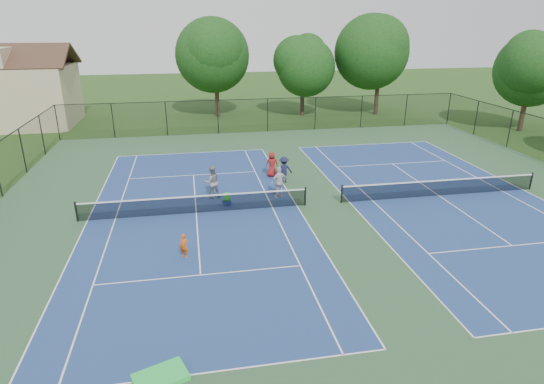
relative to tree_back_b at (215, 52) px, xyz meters
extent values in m
plane|color=#234716|center=(4.00, -26.00, -6.60)|extent=(140.00, 140.00, 0.00)
cube|color=#305631|center=(4.00, -26.00, -6.59)|extent=(36.00, 36.00, 0.01)
cube|color=navy|center=(-3.00, -26.00, -6.59)|extent=(10.97, 23.77, 0.00)
cube|color=white|center=(-3.00, -14.12, -6.58)|extent=(10.97, 0.06, 0.00)
cube|color=white|center=(-3.00, -37.89, -6.58)|extent=(10.97, 0.06, 0.00)
cube|color=white|center=(-8.48, -26.00, -6.58)|extent=(0.06, 23.77, 0.00)
cube|color=white|center=(2.49, -26.00, -6.58)|extent=(0.06, 23.77, 0.00)
cube|color=white|center=(-7.12, -26.00, -6.58)|extent=(0.06, 23.77, 0.00)
cube|color=white|center=(1.12, -26.00, -6.58)|extent=(0.06, 23.77, 0.00)
cube|color=white|center=(-3.00, -19.60, -6.58)|extent=(8.23, 0.06, 0.00)
cube|color=white|center=(-3.00, -32.40, -6.58)|extent=(8.23, 0.06, 0.00)
cube|color=white|center=(-3.00, -26.00, -6.58)|extent=(0.06, 12.80, 0.00)
cylinder|color=black|center=(-8.95, -26.00, -6.06)|extent=(0.10, 0.10, 1.07)
cylinder|color=black|center=(2.95, -26.00, -6.06)|extent=(0.10, 0.10, 1.07)
cube|color=black|center=(-3.00, -26.00, -6.13)|extent=(11.90, 0.01, 0.90)
cube|color=white|center=(-3.00, -26.00, -5.65)|extent=(11.90, 0.04, 0.07)
cube|color=navy|center=(11.00, -26.00, -6.59)|extent=(10.97, 23.77, 0.00)
cube|color=white|center=(11.00, -14.12, -6.58)|extent=(10.97, 0.06, 0.00)
cube|color=white|center=(5.51, -26.00, -6.58)|extent=(0.06, 23.77, 0.00)
cube|color=white|center=(16.48, -26.00, -6.58)|extent=(0.06, 23.77, 0.00)
cube|color=white|center=(6.88, -26.00, -6.58)|extent=(0.06, 23.77, 0.00)
cube|color=white|center=(15.12, -26.00, -6.58)|extent=(0.06, 23.77, 0.00)
cube|color=white|center=(11.00, -19.60, -6.58)|extent=(8.23, 0.06, 0.00)
cube|color=white|center=(11.00, -32.40, -6.58)|extent=(8.23, 0.06, 0.00)
cube|color=white|center=(11.00, -26.00, -6.58)|extent=(0.06, 12.80, 0.00)
cylinder|color=black|center=(5.05, -26.00, -6.06)|extent=(0.10, 0.10, 1.07)
cylinder|color=black|center=(16.95, -26.00, -6.06)|extent=(0.10, 0.10, 1.07)
cube|color=black|center=(11.00, -26.00, -6.13)|extent=(11.90, 0.01, 0.90)
cube|color=white|center=(11.00, -26.00, -5.65)|extent=(11.90, 0.04, 0.07)
cylinder|color=black|center=(-14.00, -8.00, -5.10)|extent=(0.08, 0.08, 3.00)
cylinder|color=black|center=(-9.50, -8.00, -5.10)|extent=(0.08, 0.08, 3.00)
cylinder|color=black|center=(-5.00, -8.00, -5.10)|extent=(0.08, 0.08, 3.00)
cylinder|color=black|center=(-0.50, -8.00, -5.10)|extent=(0.08, 0.08, 3.00)
cylinder|color=black|center=(4.00, -8.00, -5.10)|extent=(0.08, 0.08, 3.00)
cylinder|color=black|center=(8.50, -8.00, -5.10)|extent=(0.08, 0.08, 3.00)
cylinder|color=black|center=(13.00, -8.00, -5.10)|extent=(0.08, 0.08, 3.00)
cylinder|color=black|center=(17.50, -8.00, -5.10)|extent=(0.08, 0.08, 3.00)
cylinder|color=black|center=(22.00, -8.00, -5.10)|extent=(0.08, 0.08, 3.00)
cylinder|color=black|center=(22.00, -17.00, -5.10)|extent=(0.08, 0.08, 3.00)
cylinder|color=black|center=(-14.00, -17.00, -5.10)|extent=(0.08, 0.08, 3.00)
cylinder|color=black|center=(22.00, -12.50, -5.10)|extent=(0.08, 0.08, 3.00)
cylinder|color=black|center=(-14.00, -12.50, -5.10)|extent=(0.08, 0.08, 3.00)
cube|color=black|center=(4.00, -8.00, -5.10)|extent=(36.00, 0.01, 3.00)
cube|color=black|center=(4.00, -8.00, -3.60)|extent=(36.00, 0.05, 0.05)
cylinder|color=#2D2116|center=(0.00, 0.00, -4.53)|extent=(0.44, 0.44, 4.14)
sphere|color=#103D16|center=(0.00, 0.00, -0.37)|extent=(7.60, 7.60, 7.60)
sphere|color=#103D16|center=(0.00, 0.00, 0.26)|extent=(6.23, 6.23, 6.23)
sphere|color=#103D16|center=(0.00, 0.00, 0.88)|extent=(4.86, 4.86, 4.86)
cylinder|color=#2D2116|center=(9.00, -1.00, -4.89)|extent=(0.44, 0.44, 3.42)
sphere|color=#103D16|center=(9.00, -1.00, -1.53)|extent=(6.00, 6.00, 6.00)
sphere|color=#103D16|center=(9.00, -1.00, -0.82)|extent=(4.92, 4.92, 4.92)
sphere|color=#103D16|center=(9.00, -1.00, -0.12)|extent=(3.84, 3.84, 3.84)
cylinder|color=#2D2116|center=(17.00, -2.00, -4.44)|extent=(0.44, 0.44, 4.32)
sphere|color=#103D16|center=(17.00, -2.00, -0.13)|extent=(7.80, 7.80, 7.80)
sphere|color=#103D16|center=(17.00, -2.00, 0.48)|extent=(6.40, 6.40, 6.40)
sphere|color=#103D16|center=(17.00, -2.00, 1.10)|extent=(4.99, 4.99, 4.99)
cylinder|color=#2D2116|center=(27.00, -12.00, -4.80)|extent=(0.44, 0.44, 3.60)
sphere|color=#103D16|center=(27.00, -12.00, -1.18)|extent=(6.60, 6.60, 6.60)
sphere|color=#103D16|center=(27.00, -12.00, -0.51)|extent=(5.41, 5.41, 5.41)
sphere|color=#103D16|center=(27.00, -12.00, 0.17)|extent=(4.22, 4.22, 4.22)
cube|color=tan|center=(-19.00, -1.00, -3.80)|extent=(10.00, 8.00, 5.60)
cube|color=tan|center=(-19.00, -1.00, -0.12)|extent=(1.20, 8.00, 1.76)
cube|color=#422B1E|center=(-19.00, -3.00, -0.02)|extent=(10.80, 4.10, 2.15)
cube|color=#422B1E|center=(-19.00, 1.00, -0.02)|extent=(10.80, 4.10, 2.15)
imported|color=#DD530E|center=(-3.61, -30.75, -6.06)|extent=(0.46, 0.40, 1.08)
imported|color=gray|center=(-1.99, -23.89, -5.64)|extent=(1.07, 0.92, 1.91)
imported|color=silver|center=(1.79, -24.54, -5.67)|extent=(1.17, 0.78, 1.84)
imported|color=#1A1C3A|center=(2.58, -22.07, -5.75)|extent=(1.12, 0.68, 1.68)
imported|color=maroon|center=(2.05, -20.77, -5.76)|extent=(0.86, 0.61, 1.67)
cube|color=navy|center=(-1.27, -25.24, -6.45)|extent=(0.45, 0.36, 0.30)
cube|color=green|center=(-1.27, -25.24, -6.09)|extent=(0.36, 0.31, 0.42)
cube|color=green|center=(-4.32, -37.91, -6.50)|extent=(1.69, 1.39, 0.17)
camera|label=1|loc=(-3.06, -48.50, 2.96)|focal=30.00mm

